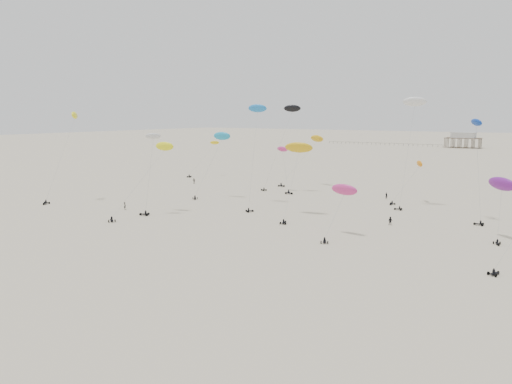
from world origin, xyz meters
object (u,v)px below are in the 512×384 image
Objects in this scene: rig_4 at (66,140)px; rig_9 at (477,152)px; pavilion_main at (463,141)px; spectator_0 at (125,210)px; rig_0 at (217,147)px.

rig_9 is at bearing 170.73° from rig_4.
pavilion_main is 10.61× the size of spectator_0.
rig_9 is at bearing 148.04° from rig_0.
rig_0 is at bearing -166.45° from rig_4.
rig_4 is at bearing 37.51° from spectator_0.
rig_4 is (-27.70, -23.70, 2.12)m from rig_0.
rig_9 reaches higher than pavilion_main.
spectator_0 is at bearing 36.72° from rig_0.
spectator_0 is at bearing 150.67° from rig_4.
rig_0 is 28.72m from spectator_0.
rig_4 is 92.39m from rig_9.
rig_0 is at bearing -67.27° from spectator_0.
rig_9 is 10.35× the size of spectator_0.
rig_4 reaches higher than spectator_0.
pavilion_main is at bearing -55.63° from spectator_0.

